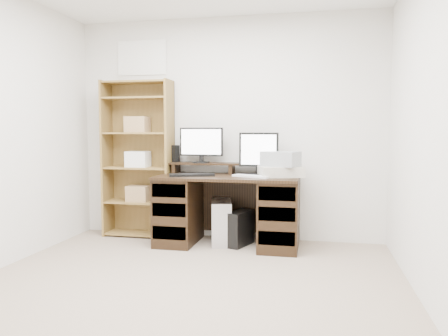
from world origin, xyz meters
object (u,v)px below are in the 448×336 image
(monitor_wide, at_px, (201,143))
(tower_silver, at_px, (221,222))
(monitor_small, at_px, (259,152))
(bookshelf, at_px, (139,157))
(desk, at_px, (228,209))
(printer, at_px, (281,171))
(tower_black, at_px, (240,228))

(monitor_wide, height_order, tower_silver, monitor_wide)
(monitor_small, height_order, bookshelf, bookshelf)
(desk, bearing_deg, printer, 2.36)
(printer, xyz_separation_m, tower_silver, (-0.64, 0.04, -0.57))
(desk, distance_m, monitor_wide, 0.80)
(desk, relative_size, monitor_small, 3.27)
(monitor_wide, height_order, printer, monitor_wide)
(desk, xyz_separation_m, printer, (0.55, 0.02, 0.41))
(tower_black, bearing_deg, monitor_wide, 178.69)
(printer, relative_size, bookshelf, 0.24)
(desk, xyz_separation_m, tower_black, (0.13, 0.00, -0.20))
(desk, relative_size, tower_black, 3.72)
(monitor_wide, xyz_separation_m, tower_silver, (0.26, -0.13, -0.85))
(desk, xyz_separation_m, monitor_small, (0.31, 0.11, 0.61))
(monitor_wide, distance_m, printer, 0.96)
(desk, distance_m, monitor_small, 0.69)
(printer, xyz_separation_m, tower_black, (-0.43, -0.02, -0.62))
(monitor_wide, distance_m, tower_black, 1.04)
(monitor_wide, distance_m, tower_silver, 0.90)
(tower_black, bearing_deg, bookshelf, -169.74)
(desk, xyz_separation_m, monitor_wide, (-0.34, 0.19, 0.70))
(monitor_small, relative_size, bookshelf, 0.25)
(desk, height_order, tower_silver, desk)
(desk, xyz_separation_m, tower_silver, (-0.09, 0.06, -0.15))
(desk, height_order, monitor_wide, monitor_wide)
(monitor_wide, bearing_deg, bookshelf, -179.63)
(monitor_wide, relative_size, tower_silver, 1.06)
(monitor_small, height_order, printer, monitor_small)
(monitor_small, bearing_deg, tower_black, -151.43)
(printer, height_order, bookshelf, bookshelf)
(monitor_wide, bearing_deg, desk, -26.08)
(monitor_small, relative_size, printer, 1.06)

